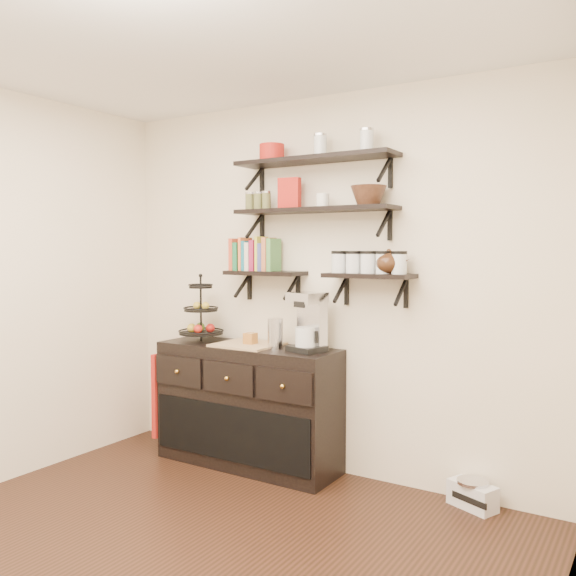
% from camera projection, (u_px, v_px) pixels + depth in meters
% --- Properties ---
extents(floor, '(3.50, 3.50, 0.00)m').
position_uv_depth(floor, '(151.00, 576.00, 3.01)').
color(floor, black).
rests_on(floor, ground).
extents(ceiling, '(3.50, 3.50, 0.02)m').
position_uv_depth(ceiling, '(143.00, 15.00, 2.83)').
color(ceiling, white).
rests_on(ceiling, back_wall).
extents(back_wall, '(3.50, 0.02, 2.70)m').
position_uv_depth(back_wall, '(323.00, 285.00, 4.40)').
color(back_wall, white).
rests_on(back_wall, ground).
extents(right_wall, '(0.02, 3.50, 2.70)m').
position_uv_depth(right_wall, '(535.00, 330.00, 2.00)').
color(right_wall, white).
rests_on(right_wall, ground).
extents(shelf_top, '(1.20, 0.27, 0.23)m').
position_uv_depth(shelf_top, '(314.00, 160.00, 4.23)').
color(shelf_top, black).
rests_on(shelf_top, back_wall).
extents(shelf_mid, '(1.20, 0.27, 0.23)m').
position_uv_depth(shelf_mid, '(314.00, 211.00, 4.26)').
color(shelf_mid, black).
rests_on(shelf_mid, back_wall).
extents(shelf_low_left, '(0.60, 0.25, 0.23)m').
position_uv_depth(shelf_low_left, '(266.00, 274.00, 4.52)').
color(shelf_low_left, black).
rests_on(shelf_low_left, back_wall).
extents(shelf_low_right, '(0.60, 0.25, 0.23)m').
position_uv_depth(shelf_low_right, '(369.00, 277.00, 4.07)').
color(shelf_low_right, black).
rests_on(shelf_low_right, back_wall).
extents(cookbooks, '(0.36, 0.15, 0.26)m').
position_uv_depth(cookbooks, '(256.00, 255.00, 4.55)').
color(cookbooks, '#C04429').
rests_on(cookbooks, shelf_low_left).
extents(glass_canisters, '(0.54, 0.10, 0.13)m').
position_uv_depth(glass_canisters, '(368.00, 264.00, 4.07)').
color(glass_canisters, silver).
rests_on(glass_canisters, shelf_low_right).
extents(sideboard, '(1.40, 0.50, 0.92)m').
position_uv_depth(sideboard, '(248.00, 405.00, 4.53)').
color(sideboard, black).
rests_on(sideboard, floor).
extents(fruit_stand, '(0.34, 0.34, 0.50)m').
position_uv_depth(fruit_stand, '(202.00, 319.00, 4.72)').
color(fruit_stand, black).
rests_on(fruit_stand, sideboard).
extents(candle, '(0.08, 0.08, 0.08)m').
position_uv_depth(candle, '(250.00, 338.00, 4.48)').
color(candle, '#9B6023').
rests_on(candle, sideboard).
extents(coffee_maker, '(0.27, 0.27, 0.41)m').
position_uv_depth(coffee_maker, '(309.00, 323.00, 4.24)').
color(coffee_maker, black).
rests_on(coffee_maker, sideboard).
extents(thermal_carafe, '(0.11, 0.11, 0.22)m').
position_uv_depth(thermal_carafe, '(275.00, 334.00, 4.34)').
color(thermal_carafe, silver).
rests_on(thermal_carafe, sideboard).
extents(apron, '(0.04, 0.28, 0.66)m').
position_uv_depth(apron, '(166.00, 393.00, 4.83)').
color(apron, '#9F1611').
rests_on(apron, sideboard).
extents(radio, '(0.33, 0.26, 0.18)m').
position_uv_depth(radio, '(472.00, 494.00, 3.79)').
color(radio, silver).
rests_on(radio, floor).
extents(recipe_box, '(0.17, 0.08, 0.22)m').
position_uv_depth(recipe_box, '(289.00, 193.00, 4.35)').
color(recipe_box, '#A71A13').
rests_on(recipe_box, shelf_mid).
extents(walnut_bowl, '(0.24, 0.24, 0.13)m').
position_uv_depth(walnut_bowl, '(369.00, 196.00, 4.03)').
color(walnut_bowl, black).
rests_on(walnut_bowl, shelf_mid).
extents(ramekins, '(0.09, 0.09, 0.10)m').
position_uv_depth(ramekins, '(323.00, 201.00, 4.21)').
color(ramekins, white).
rests_on(ramekins, shelf_mid).
extents(teapot, '(0.23, 0.18, 0.16)m').
position_uv_depth(teapot, '(389.00, 261.00, 3.99)').
color(teapot, '#392011').
rests_on(teapot, shelf_low_right).
extents(red_pot, '(0.18, 0.18, 0.12)m').
position_uv_depth(red_pot, '(272.00, 153.00, 4.41)').
color(red_pot, '#A71A13').
rests_on(red_pot, shelf_top).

